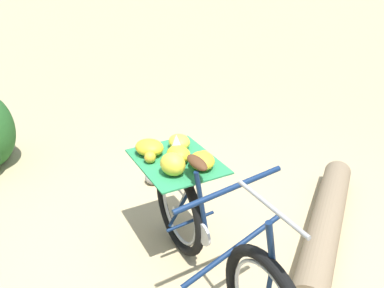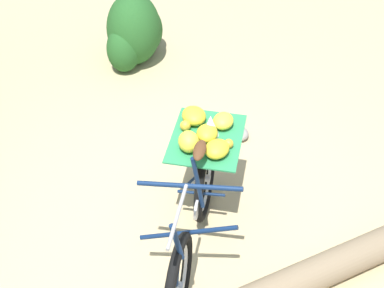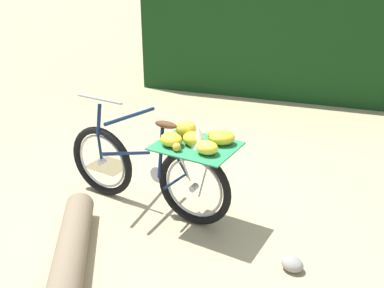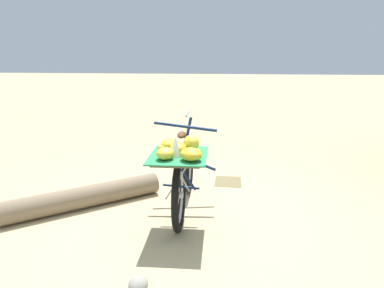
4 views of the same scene
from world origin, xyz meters
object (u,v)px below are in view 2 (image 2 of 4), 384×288
at_px(bicycle, 197,199).
at_px(fallen_log, 344,261).
at_px(shrub_cluster, 135,32).
at_px(path_stone, 241,134).

bearing_deg(bicycle, fallen_log, 87.09).
bearing_deg(bicycle, shrub_cluster, -154.62).
bearing_deg(fallen_log, path_stone, -144.32).
distance_m(bicycle, path_stone, 1.45).
xyz_separation_m(bicycle, fallen_log, (0.02, 1.15, -0.38)).
distance_m(bicycle, fallen_log, 1.21).
bearing_deg(shrub_cluster, fallen_log, 43.85).
relative_size(shrub_cluster, path_stone, 5.11).
distance_m(fallen_log, shrub_cluster, 3.55).
relative_size(bicycle, path_stone, 10.20).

